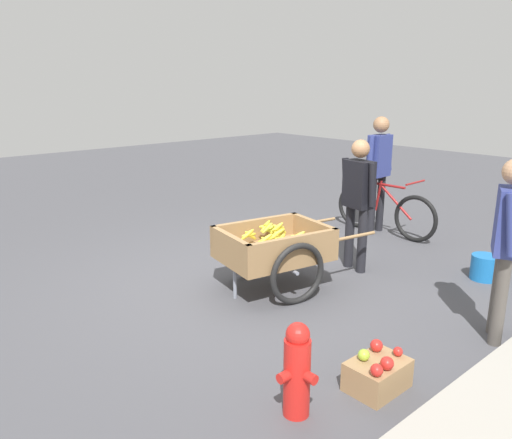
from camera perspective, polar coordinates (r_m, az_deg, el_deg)
ground_plane at (r=5.63m, az=-1.28°, el=-7.21°), size 24.00×24.00×0.00m
fruit_cart at (r=5.34m, az=2.06°, el=-3.47°), size 1.76×1.07×0.72m
vendor_person at (r=5.90m, az=11.49°, el=2.83°), size 0.26×0.55×1.54m
bicycle at (r=7.54m, az=14.36°, el=0.98°), size 0.46×1.66×0.85m
cyclist_person at (r=7.49m, az=13.73°, el=6.15°), size 0.52×0.23×1.69m
fire_hydrant at (r=3.46m, az=4.67°, el=-16.61°), size 0.25×0.25×0.67m
plastic_bucket at (r=6.25m, az=24.45°, el=-4.95°), size 0.30×0.30×0.28m
apple_crate at (r=3.91m, az=13.60°, el=-16.55°), size 0.44×0.32×0.32m
bystander_person at (r=4.64m, az=26.57°, el=-1.61°), size 0.47×0.35×1.57m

